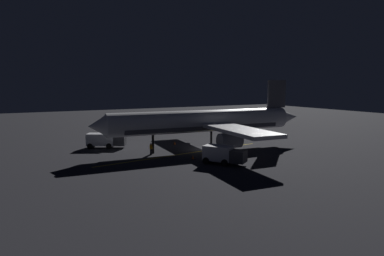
# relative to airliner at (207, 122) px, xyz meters

# --- Properties ---
(ground_plane) EXTENTS (180.00, 180.00, 0.20)m
(ground_plane) POSITION_rel_airliner_xyz_m (0.05, 0.59, -4.40)
(ground_plane) COLOR #242429
(apron_guide_stripe) EXTENTS (4.17, 28.19, 0.01)m
(apron_guide_stripe) POSITION_rel_airliner_xyz_m (-1.72, 4.59, -4.29)
(apron_guide_stripe) COLOR gold
(apron_guide_stripe) RESTS_ON ground_plane
(airliner) EXTENTS (31.03, 36.27, 10.95)m
(airliner) POSITION_rel_airliner_xyz_m (0.00, 0.00, 0.00)
(airliner) COLOR white
(airliner) RESTS_ON ground_plane
(baggage_truck) EXTENTS (4.66, 6.36, 2.34)m
(baggage_truck) POSITION_rel_airliner_xyz_m (8.48, 14.10, -3.08)
(baggage_truck) COLOR silver
(baggage_truck) RESTS_ON ground_plane
(catering_truck) EXTENTS (5.63, 4.85, 2.35)m
(catering_truck) POSITION_rel_airliner_xyz_m (-9.84, 3.40, -3.09)
(catering_truck) COLOR silver
(catering_truck) RESTS_ON ground_plane
(ground_crew_worker) EXTENTS (0.40, 0.40, 1.74)m
(ground_crew_worker) POSITION_rel_airliner_xyz_m (-0.13, 9.49, -3.41)
(ground_crew_worker) COLOR black
(ground_crew_worker) RESTS_ON ground_plane
(traffic_cone_near_left) EXTENTS (0.50, 0.50, 0.55)m
(traffic_cone_near_left) POSITION_rel_airliner_xyz_m (5.75, 2.87, -4.05)
(traffic_cone_near_left) COLOR #EA590F
(traffic_cone_near_left) RESTS_ON ground_plane
(traffic_cone_near_right) EXTENTS (0.50, 0.50, 0.55)m
(traffic_cone_near_right) POSITION_rel_airliner_xyz_m (-5.61, 5.47, -4.05)
(traffic_cone_near_right) COLOR #EA590F
(traffic_cone_near_right) RESTS_ON ground_plane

